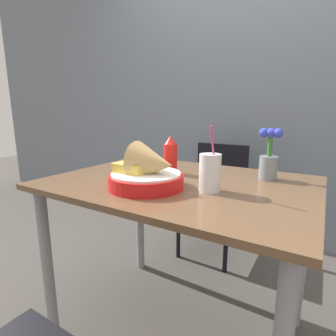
{
  "coord_description": "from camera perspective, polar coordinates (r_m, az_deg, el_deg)",
  "views": [
    {
      "loc": [
        0.53,
        -0.97,
        1.06
      ],
      "look_at": [
        -0.03,
        -0.05,
        0.83
      ],
      "focal_mm": 28.0,
      "sensor_mm": 36.0,
      "label": 1
    }
  ],
  "objects": [
    {
      "name": "wall_window",
      "position": [
        2.29,
        18.6,
        17.51
      ],
      "size": [
        7.0,
        0.06,
        2.6
      ],
      "color": "slate",
      "rests_on": "ground_plane"
    },
    {
      "name": "ketchup_bottle",
      "position": [
        1.25,
        0.52,
        2.74
      ],
      "size": [
        0.06,
        0.06,
        0.18
      ],
      "color": "red",
      "rests_on": "dining_table"
    },
    {
      "name": "ground_plane",
      "position": [
        1.53,
        2.22,
        -31.76
      ],
      "size": [
        12.0,
        12.0,
        0.0
      ],
      "primitive_type": "plane",
      "color": "#4C4742"
    },
    {
      "name": "drink_cup",
      "position": [
        0.98,
        9.1,
        -1.31
      ],
      "size": [
        0.08,
        0.08,
        0.25
      ],
      "color": "silver",
      "rests_on": "dining_table"
    },
    {
      "name": "flower_vase",
      "position": [
        1.22,
        21.11,
        1.85
      ],
      "size": [
        0.1,
        0.08,
        0.22
      ],
      "color": "gray",
      "rests_on": "dining_table"
    },
    {
      "name": "chair_far_window",
      "position": [
        2.03,
        10.53,
        -4.39
      ],
      "size": [
        0.4,
        0.4,
        0.82
      ],
      "color": "black",
      "rests_on": "ground_plane"
    },
    {
      "name": "dining_table",
      "position": [
        1.18,
        2.49,
        -7.94
      ],
      "size": [
        1.1,
        0.81,
        0.77
      ],
      "color": "brown",
      "rests_on": "ground_plane"
    },
    {
      "name": "food_basket",
      "position": [
        1.01,
        -4.26,
        -0.96
      ],
      "size": [
        0.29,
        0.29,
        0.18
      ],
      "color": "red",
      "rests_on": "dining_table"
    }
  ]
}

